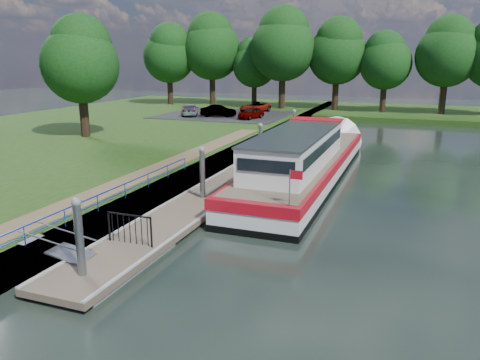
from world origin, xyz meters
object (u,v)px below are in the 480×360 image
at_px(car_b, 218,111).
at_px(car_c, 190,110).
at_px(pontoon, 236,180).
at_px(car_d, 255,107).
at_px(car_a, 251,113).
at_px(barge, 308,160).

distance_m(car_b, car_c, 3.42).
height_order(pontoon, car_d, car_d).
relative_size(car_a, car_c, 0.81).
height_order(barge, car_a, barge).
distance_m(barge, car_b, 24.82).
bearing_deg(car_b, barge, -153.96).
relative_size(pontoon, car_c, 7.01).
height_order(pontoon, car_b, car_b).
bearing_deg(pontoon, car_a, 107.11).
bearing_deg(car_d, pontoon, -58.49).
xyz_separation_m(barge, car_a, (-10.53, 19.83, 0.34)).
height_order(barge, car_d, barge).
bearing_deg(car_d, car_b, -98.74).
bearing_deg(car_a, car_d, 120.73).
bearing_deg(car_c, barge, 108.20).
height_order(barge, car_c, barge).
relative_size(pontoon, car_b, 7.84).
bearing_deg(car_d, barge, -49.93).
bearing_deg(car_a, car_b, -169.09).
bearing_deg(car_c, car_b, 158.16).
bearing_deg(car_b, pontoon, -164.18).
relative_size(car_b, car_c, 0.89).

